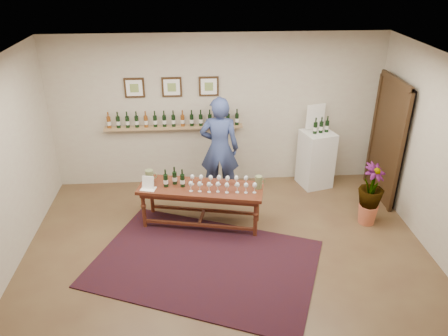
{
  "coord_description": "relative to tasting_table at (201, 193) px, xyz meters",
  "views": [
    {
      "loc": [
        -0.41,
        -5.04,
        4.05
      ],
      "look_at": [
        0.0,
        0.8,
        1.1
      ],
      "focal_mm": 35.0,
      "sensor_mm": 36.0,
      "label": 1
    }
  ],
  "objects": [
    {
      "name": "display_pedestal",
      "position": [
        2.18,
        1.21,
        -0.06
      ],
      "size": [
        0.65,
        0.65,
        1.07
      ],
      "primitive_type": "cube",
      "rotation": [
        0.0,
        0.0,
        0.26
      ],
      "color": "silver",
      "rests_on": "ground"
    },
    {
      "name": "person",
      "position": [
        0.35,
        0.91,
        0.35
      ],
      "size": [
        0.74,
        0.53,
        1.87
      ],
      "primitive_type": "imported",
      "rotation": [
        0.0,
        0.0,
        3.01
      ],
      "color": "navy",
      "rests_on": "ground"
    },
    {
      "name": "potted_plant",
      "position": [
        2.71,
        -0.15,
        -0.06
      ],
      "size": [
        0.67,
        0.67,
        0.91
      ],
      "rotation": [
        0.0,
        0.0,
        0.62
      ],
      "color": "#C56241",
      "rests_on": "ground"
    },
    {
      "name": "ground",
      "position": [
        0.35,
        -0.97,
        -0.59
      ],
      "size": [
        6.0,
        6.0,
        0.0
      ],
      "primitive_type": "plane",
      "color": "#4F3423",
      "rests_on": "ground"
    },
    {
      "name": "room_shell",
      "position": [
        2.47,
        0.88,
        0.53
      ],
      "size": [
        6.0,
        6.0,
        6.0
      ],
      "color": "beige",
      "rests_on": "ground"
    },
    {
      "name": "table_bottles",
      "position": [
        -0.41,
        0.08,
        0.27
      ],
      "size": [
        0.32,
        0.2,
        0.33
      ],
      "primitive_type": null,
      "rotation": [
        0.0,
        0.0,
        -0.07
      ],
      "color": "black",
      "rests_on": "tasting_table"
    },
    {
      "name": "tasting_table",
      "position": [
        0.0,
        0.0,
        0.0
      ],
      "size": [
        2.05,
        1.02,
        0.7
      ],
      "rotation": [
        0.0,
        0.0,
        -0.21
      ],
      "color": "#4F1913",
      "rests_on": "ground"
    },
    {
      "name": "table_glasses",
      "position": [
        0.28,
        -0.08,
        0.2
      ],
      "size": [
        1.33,
        0.45,
        0.18
      ],
      "primitive_type": null,
      "rotation": [
        0.0,
        0.0,
        -0.12
      ],
      "color": "silver",
      "rests_on": "tasting_table"
    },
    {
      "name": "info_sign",
      "position": [
        2.13,
        1.36,
        0.73
      ],
      "size": [
        0.36,
        0.11,
        0.5
      ],
      "primitive_type": "cube",
      "rotation": [
        0.0,
        0.0,
        0.26
      ],
      "color": "white",
      "rests_on": "display_pedestal"
    },
    {
      "name": "rug",
      "position": [
        0.02,
        -1.02,
        -0.58
      ],
      "size": [
        3.65,
        3.08,
        0.02
      ],
      "primitive_type": "cube",
      "rotation": [
        0.0,
        0.0,
        -0.38
      ],
      "color": "#41130B",
      "rests_on": "ground"
    },
    {
      "name": "menu_card",
      "position": [
        -0.82,
        0.01,
        0.21
      ],
      "size": [
        0.26,
        0.22,
        0.21
      ],
      "primitive_type": "cube",
      "rotation": [
        0.0,
        0.0,
        -0.25
      ],
      "color": "white",
      "rests_on": "tasting_table"
    },
    {
      "name": "pedestal_bottles",
      "position": [
        2.21,
        1.19,
        0.61
      ],
      "size": [
        0.28,
        0.14,
        0.27
      ],
      "primitive_type": null,
      "rotation": [
        0.0,
        0.0,
        0.26
      ],
      "color": "black",
      "rests_on": "display_pedestal"
    },
    {
      "name": "pitcher_right",
      "position": [
        0.9,
        -0.11,
        0.21
      ],
      "size": [
        0.15,
        0.15,
        0.21
      ],
      "primitive_type": null,
      "rotation": [
        0.0,
        0.0,
        -0.13
      ],
      "color": "#666F45",
      "rests_on": "tasting_table"
    },
    {
      "name": "pitcher_left",
      "position": [
        -0.81,
        0.17,
        0.22
      ],
      "size": [
        0.16,
        0.16,
        0.23
      ],
      "primitive_type": null,
      "rotation": [
        0.0,
        0.0,
        -0.08
      ],
      "color": "#666F45",
      "rests_on": "tasting_table"
    }
  ]
}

